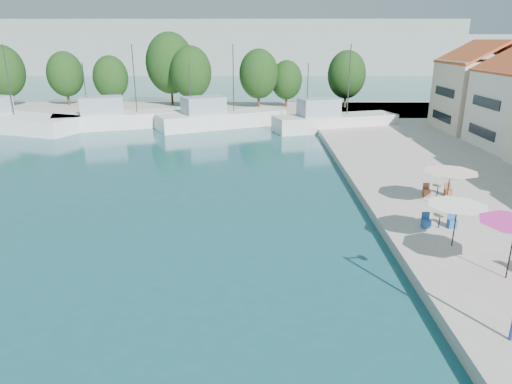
{
  "coord_description": "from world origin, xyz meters",
  "views": [
    {
      "loc": [
        -0.75,
        -0.1,
        10.22
      ],
      "look_at": [
        -0.92,
        26.0,
        1.5
      ],
      "focal_mm": 32.0,
      "sensor_mm": 36.0,
      "label": 1
    }
  ],
  "objects_px": {
    "trawler_04": "(332,121)",
    "umbrella_white": "(457,210)",
    "umbrella_cream": "(450,176)",
    "trawler_03": "(219,118)",
    "trawler_02": "(120,119)"
  },
  "relations": [
    {
      "from": "umbrella_white",
      "to": "trawler_04",
      "type": "bearing_deg",
      "value": 91.39
    },
    {
      "from": "trawler_02",
      "to": "umbrella_white",
      "type": "height_order",
      "value": "trawler_02"
    },
    {
      "from": "trawler_03",
      "to": "trawler_04",
      "type": "distance_m",
      "value": 13.74
    },
    {
      "from": "trawler_04",
      "to": "umbrella_cream",
      "type": "bearing_deg",
      "value": -101.59
    },
    {
      "from": "trawler_04",
      "to": "umbrella_cream",
      "type": "xyz_separation_m",
      "value": [
        2.55,
        -28.16,
        1.57
      ]
    },
    {
      "from": "trawler_03",
      "to": "umbrella_white",
      "type": "height_order",
      "value": "trawler_03"
    },
    {
      "from": "umbrella_white",
      "to": "trawler_02",
      "type": "bearing_deg",
      "value": 126.98
    },
    {
      "from": "trawler_03",
      "to": "umbrella_cream",
      "type": "relative_size",
      "value": 5.03
    },
    {
      "from": "trawler_02",
      "to": "umbrella_white",
      "type": "relative_size",
      "value": 5.93
    },
    {
      "from": "trawler_03",
      "to": "umbrella_cream",
      "type": "bearing_deg",
      "value": -88.9
    },
    {
      "from": "trawler_02",
      "to": "umbrella_cream",
      "type": "height_order",
      "value": "trawler_02"
    },
    {
      "from": "trawler_04",
      "to": "trawler_02",
      "type": "bearing_deg",
      "value": 159.26
    },
    {
      "from": "trawler_04",
      "to": "umbrella_white",
      "type": "bearing_deg",
      "value": -105.37
    },
    {
      "from": "trawler_04",
      "to": "umbrella_cream",
      "type": "relative_size",
      "value": 4.8
    },
    {
      "from": "trawler_04",
      "to": "umbrella_white",
      "type": "xyz_separation_m",
      "value": [
        0.81,
        -33.44,
        1.41
      ]
    }
  ]
}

